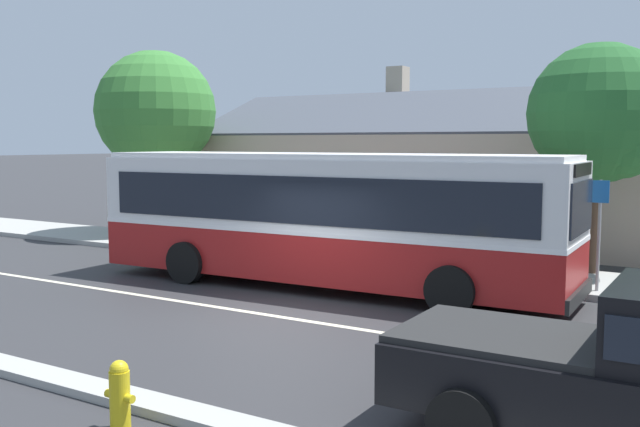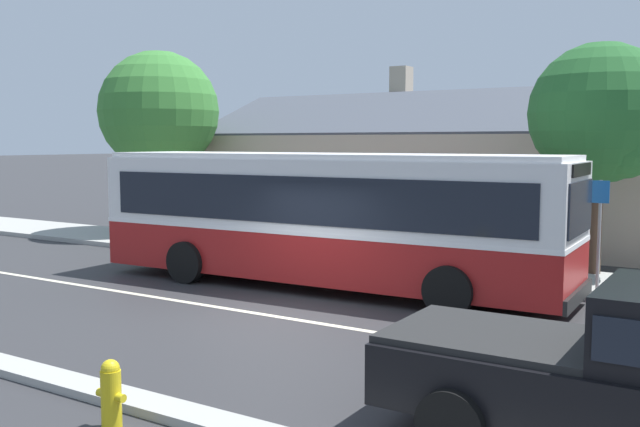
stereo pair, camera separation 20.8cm
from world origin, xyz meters
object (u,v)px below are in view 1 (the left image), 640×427
Objects in this scene: bench_down_street at (272,240)px; street_tree_primary at (603,118)px; bench_by_building at (181,230)px; fire_hydrant at (120,394)px; bus_stop_sign at (599,222)px; transit_bus at (325,216)px; street_tree_secondary at (156,112)px.

street_tree_primary reaches higher than bench_down_street.
bench_down_street is 0.32× the size of street_tree_primary.
fire_hydrant is (9.22, -11.10, -0.15)m from bench_by_building.
bus_stop_sign is at bearing -2.21° from bench_down_street.
transit_bus is 6.22× the size of bench_by_building.
street_tree_primary is (8.44, 1.82, 3.35)m from bench_down_street.
transit_bus is 11.23m from street_tree_secondary.
transit_bus is 7.63m from bench_by_building.
street_tree_secondary reaches higher than fire_hydrant.
street_tree_primary is at bearing 39.25° from transit_bus.
bench_down_street is (-3.23, 2.43, -1.09)m from transit_bus.
bus_stop_sign is (0.39, -2.16, -2.29)m from street_tree_primary.
transit_bus reaches higher than fire_hydrant.
bench_by_building is 14.43m from fire_hydrant.
bench_down_street is at bearing 116.84° from fire_hydrant.
street_tree_secondary reaches higher than bus_stop_sign.
street_tree_primary is at bearing 6.82° from bench_by_building.
street_tree_secondary is 7.90× the size of fire_hydrant.
bench_by_building is 12.76m from street_tree_primary.
bus_stop_sign is at bearing 20.48° from transit_bus.
street_tree_primary is at bearing -1.65° from street_tree_secondary.
street_tree_secondary is at bearing 154.49° from transit_bus.
street_tree_primary is 15.05m from street_tree_secondary.
street_tree_primary reaches higher than transit_bus.
bench_down_street is at bearing -167.81° from street_tree_primary.
bus_stop_sign reaches higher than bench_by_building.
street_tree_secondary is 2.73× the size of bus_stop_sign.
bench_by_building is 12.68m from bus_stop_sign.
street_tree_secondary reaches higher than transit_bus.
bench_down_street is at bearing -5.45° from bench_by_building.
bench_down_street is 0.76× the size of bus_stop_sign.
fire_hydrant is 0.35× the size of bus_stop_sign.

